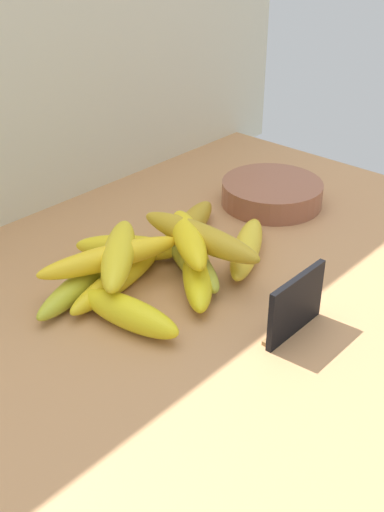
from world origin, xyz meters
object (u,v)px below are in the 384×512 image
at_px(chalkboard_sign, 295,307).
at_px(banana_5, 198,274).
at_px(banana_6, 129,248).
at_px(banana_9, 119,254).
at_px(banana_0, 80,285).
at_px(banana_10, 189,239).
at_px(banana_2, 190,226).
at_px(banana_3, 117,280).
at_px(banana_7, 247,248).
at_px(banana_1, 129,313).
at_px(fruit_bowl, 272,193).
at_px(banana_11, 110,257).
at_px(banana_8, 200,237).
at_px(banana_4, 191,259).

distance_m(chalkboard_sign, banana_5, 0.16).
bearing_deg(banana_6, banana_5, -83.67).
relative_size(banana_6, banana_9, 0.89).
distance_m(banana_0, banana_10, 0.17).
xyz_separation_m(banana_2, banana_3, (-0.18, -0.03, -0.00)).
xyz_separation_m(banana_7, banana_10, (-0.09, 0.03, 0.04)).
height_order(banana_6, banana_10, banana_10).
bearing_deg(chalkboard_sign, banana_2, 70.24).
distance_m(banana_1, banana_9, 0.10).
bearing_deg(fruit_bowl, banana_7, -154.69).
relative_size(banana_1, banana_11, 0.74).
xyz_separation_m(banana_1, banana_8, (0.16, 0.02, 0.04)).
distance_m(banana_3, banana_5, 0.11).
xyz_separation_m(banana_2, banana_6, (-0.11, 0.02, -0.00)).
height_order(banana_2, banana_4, banana_4).
bearing_deg(banana_5, banana_4, 57.12).
height_order(banana_2, banana_9, banana_9).
relative_size(banana_9, banana_10, 1.11).
bearing_deg(banana_11, banana_0, 153.56).
relative_size(fruit_bowl, banana_9, 0.97).
relative_size(banana_1, banana_8, 0.74).
relative_size(chalkboard_sign, banana_2, 0.61).
bearing_deg(chalkboard_sign, banana_6, 93.45).
distance_m(banana_5, banana_6, 0.13).
height_order(banana_3, banana_10, banana_10).
distance_m(chalkboard_sign, banana_8, 0.19).
distance_m(banana_0, banana_1, 0.10).
distance_m(fruit_bowl, banana_5, 0.30).
bearing_deg(banana_11, banana_7, -25.26).
bearing_deg(fruit_bowl, banana_5, -164.03).
relative_size(banana_5, banana_11, 0.85).
height_order(banana_7, banana_10, banana_10).
distance_m(chalkboard_sign, banana_2, 0.29).
bearing_deg(banana_7, fruit_bowl, 25.31).
distance_m(banana_4, banana_10, 0.04).
relative_size(banana_0, banana_8, 0.87).
relative_size(banana_8, banana_10, 1.27).
relative_size(banana_5, banana_7, 0.98).
bearing_deg(banana_11, banana_1, -117.93).
bearing_deg(banana_8, banana_11, 150.98).
xyz_separation_m(chalkboard_sign, banana_6, (-0.02, 0.29, -0.02)).
xyz_separation_m(fruit_bowl, banana_9, (-0.37, -0.00, 0.04)).
height_order(chalkboard_sign, banana_5, chalkboard_sign).
distance_m(banana_3, banana_4, 0.12).
distance_m(banana_1, banana_8, 0.17).
bearing_deg(banana_7, chalkboard_sign, -123.36).
bearing_deg(banana_9, banana_11, 138.90).
xyz_separation_m(chalkboard_sign, banana_11, (-0.09, 0.25, 0.01)).
height_order(banana_6, banana_11, banana_11).
height_order(fruit_bowl, banana_8, banana_8).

